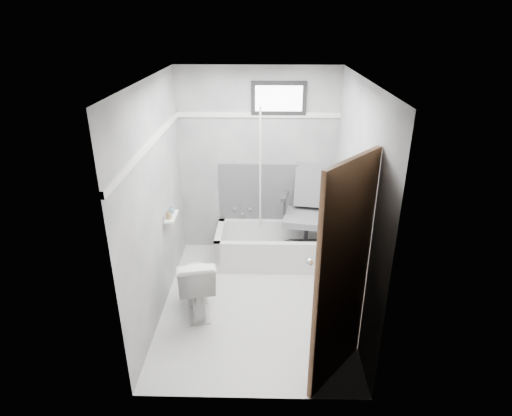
{
  "coord_description": "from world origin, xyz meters",
  "views": [
    {
      "loc": [
        0.1,
        -3.9,
        2.91
      ],
      "look_at": [
        0.0,
        0.35,
        1.0
      ],
      "focal_mm": 30.0,
      "sensor_mm": 36.0,
      "label": 1
    }
  ],
  "objects_px": {
    "office_chair": "(307,212)",
    "door": "(383,299)",
    "soap_bottle_a": "(169,214)",
    "soap_bottle_b": "(171,209)",
    "toilet": "(196,283)",
    "bathtub": "(275,246)"
  },
  "relations": [
    {
      "from": "toilet",
      "to": "office_chair",
      "type": "bearing_deg",
      "value": -150.58
    },
    {
      "from": "office_chair",
      "to": "soap_bottle_a",
      "type": "bearing_deg",
      "value": -144.92
    },
    {
      "from": "office_chair",
      "to": "toilet",
      "type": "distance_m",
      "value": 1.68
    },
    {
      "from": "office_chair",
      "to": "door",
      "type": "relative_size",
      "value": 0.56
    },
    {
      "from": "soap_bottle_b",
      "to": "door",
      "type": "bearing_deg",
      "value": -40.83
    },
    {
      "from": "toilet",
      "to": "door",
      "type": "bearing_deg",
      "value": 132.5
    },
    {
      "from": "door",
      "to": "soap_bottle_b",
      "type": "height_order",
      "value": "door"
    },
    {
      "from": "soap_bottle_b",
      "to": "bathtub",
      "type": "bearing_deg",
      "value": 25.22
    },
    {
      "from": "toilet",
      "to": "soap_bottle_a",
      "type": "bearing_deg",
      "value": -60.33
    },
    {
      "from": "office_chair",
      "to": "door",
      "type": "bearing_deg",
      "value": -70.56
    },
    {
      "from": "office_chair",
      "to": "door",
      "type": "xyz_separation_m",
      "value": [
        0.36,
        -2.24,
        0.32
      ]
    },
    {
      "from": "office_chair",
      "to": "soap_bottle_a",
      "type": "height_order",
      "value": "office_chair"
    },
    {
      "from": "bathtub",
      "to": "office_chair",
      "type": "height_order",
      "value": "office_chair"
    },
    {
      "from": "office_chair",
      "to": "soap_bottle_a",
      "type": "distance_m",
      "value": 1.74
    },
    {
      "from": "toilet",
      "to": "soap_bottle_a",
      "type": "xyz_separation_m",
      "value": [
        -0.32,
        0.36,
        0.62
      ]
    },
    {
      "from": "soap_bottle_a",
      "to": "soap_bottle_b",
      "type": "distance_m",
      "value": 0.14
    },
    {
      "from": "door",
      "to": "office_chair",
      "type": "bearing_deg",
      "value": 99.08
    },
    {
      "from": "office_chair",
      "to": "soap_bottle_b",
      "type": "relative_size",
      "value": 13.07
    },
    {
      "from": "soap_bottle_a",
      "to": "soap_bottle_b",
      "type": "xyz_separation_m",
      "value": [
        0.0,
        0.14,
        -0.01
      ]
    },
    {
      "from": "door",
      "to": "soap_bottle_b",
      "type": "relative_size",
      "value": 23.43
    },
    {
      "from": "bathtub",
      "to": "soap_bottle_b",
      "type": "height_order",
      "value": "soap_bottle_b"
    },
    {
      "from": "bathtub",
      "to": "soap_bottle_a",
      "type": "height_order",
      "value": "soap_bottle_a"
    }
  ]
}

